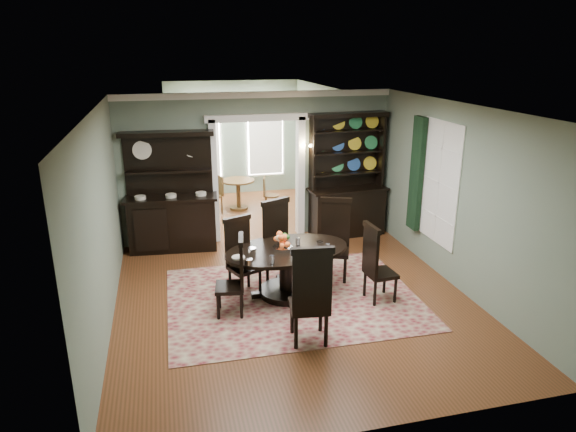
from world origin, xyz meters
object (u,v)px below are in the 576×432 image
at_px(sideboard, 172,209).
at_px(parlor_table, 238,190).
at_px(dining_table, 287,263).
at_px(welsh_dresser, 347,192).

distance_m(sideboard, parlor_table, 2.81).
distance_m(dining_table, welsh_dresser, 3.16).
relative_size(dining_table, parlor_table, 2.75).
height_order(dining_table, parlor_table, dining_table).
relative_size(dining_table, sideboard, 0.95).
relative_size(dining_table, welsh_dresser, 0.86).
height_order(sideboard, welsh_dresser, welsh_dresser).
bearing_deg(parlor_table, dining_table, -89.14).
distance_m(dining_table, sideboard, 3.04).
xyz_separation_m(welsh_dresser, parlor_table, (-1.97, 2.27, -0.45)).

